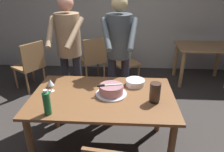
{
  "coord_description": "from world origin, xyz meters",
  "views": [
    {
      "loc": [
        0.22,
        -2.0,
        1.9
      ],
      "look_at": [
        0.09,
        0.18,
        0.9
      ],
      "focal_mm": 34.43,
      "sensor_mm": 36.0,
      "label": 1
    }
  ],
  "objects_px": {
    "plate_stack": "(135,82)",
    "hurricane_lamp": "(155,92)",
    "water_bottle": "(47,103)",
    "background_table": "(203,54)",
    "wine_glass_near": "(50,83)",
    "cake_on_platter": "(111,90)",
    "cake_knife": "(105,85)",
    "main_dining_table": "(103,104)",
    "person_cutting_cake": "(119,48)",
    "background_chair_0": "(124,59)",
    "person_standing_beside": "(69,46)",
    "background_chair_1": "(93,58)",
    "background_chair_2": "(30,64)"
  },
  "relations": [
    {
      "from": "hurricane_lamp",
      "to": "person_cutting_cake",
      "type": "distance_m",
      "value": 0.9
    },
    {
      "from": "wine_glass_near",
      "to": "person_standing_beside",
      "type": "distance_m",
      "value": 0.69
    },
    {
      "from": "cake_knife",
      "to": "wine_glass_near",
      "type": "distance_m",
      "value": 0.6
    },
    {
      "from": "main_dining_table",
      "to": "background_table",
      "type": "height_order",
      "value": "main_dining_table"
    },
    {
      "from": "cake_on_platter",
      "to": "plate_stack",
      "type": "height_order",
      "value": "cake_on_platter"
    },
    {
      "from": "cake_knife",
      "to": "person_standing_beside",
      "type": "height_order",
      "value": "person_standing_beside"
    },
    {
      "from": "main_dining_table",
      "to": "wine_glass_near",
      "type": "distance_m",
      "value": 0.62
    },
    {
      "from": "cake_knife",
      "to": "water_bottle",
      "type": "bearing_deg",
      "value": -142.24
    },
    {
      "from": "water_bottle",
      "to": "background_table",
      "type": "bearing_deg",
      "value": 47.08
    },
    {
      "from": "plate_stack",
      "to": "hurricane_lamp",
      "type": "xyz_separation_m",
      "value": [
        0.18,
        -0.36,
        0.07
      ]
    },
    {
      "from": "cake_knife",
      "to": "hurricane_lamp",
      "type": "xyz_separation_m",
      "value": [
        0.52,
        -0.11,
        -0.01
      ]
    },
    {
      "from": "cake_on_platter",
      "to": "background_chair_0",
      "type": "height_order",
      "value": "background_chair_0"
    },
    {
      "from": "main_dining_table",
      "to": "wine_glass_near",
      "type": "relative_size",
      "value": 10.64
    },
    {
      "from": "cake_on_platter",
      "to": "water_bottle",
      "type": "relative_size",
      "value": 1.36
    },
    {
      "from": "cake_on_platter",
      "to": "background_table",
      "type": "relative_size",
      "value": 0.34
    },
    {
      "from": "person_standing_beside",
      "to": "background_table",
      "type": "distance_m",
      "value": 2.62
    },
    {
      "from": "cake_on_platter",
      "to": "cake_knife",
      "type": "xyz_separation_m",
      "value": [
        -0.07,
        -0.02,
        0.06
      ]
    },
    {
      "from": "person_standing_beside",
      "to": "wine_glass_near",
      "type": "bearing_deg",
      "value": -95.66
    },
    {
      "from": "main_dining_table",
      "to": "person_cutting_cake",
      "type": "xyz_separation_m",
      "value": [
        0.15,
        0.68,
        0.43
      ]
    },
    {
      "from": "plate_stack",
      "to": "person_cutting_cake",
      "type": "distance_m",
      "value": 0.55
    },
    {
      "from": "background_chair_2",
      "to": "background_table",
      "type": "bearing_deg",
      "value": 8.94
    },
    {
      "from": "water_bottle",
      "to": "background_chair_1",
      "type": "height_order",
      "value": "water_bottle"
    },
    {
      "from": "cake_knife",
      "to": "background_table",
      "type": "xyz_separation_m",
      "value": [
        1.7,
        1.98,
        -0.29
      ]
    },
    {
      "from": "main_dining_table",
      "to": "person_standing_beside",
      "type": "bearing_deg",
      "value": 125.93
    },
    {
      "from": "person_standing_beside",
      "to": "background_chair_2",
      "type": "distance_m",
      "value": 1.35
    },
    {
      "from": "main_dining_table",
      "to": "cake_knife",
      "type": "xyz_separation_m",
      "value": [
        0.02,
        0.01,
        0.22
      ]
    },
    {
      "from": "wine_glass_near",
      "to": "background_chair_0",
      "type": "xyz_separation_m",
      "value": [
        0.8,
        1.81,
        -0.36
      ]
    },
    {
      "from": "cake_on_platter",
      "to": "background_chair_2",
      "type": "bearing_deg",
      "value": 136.54
    },
    {
      "from": "water_bottle",
      "to": "background_table",
      "type": "xyz_separation_m",
      "value": [
        2.19,
        2.36,
        -0.29
      ]
    },
    {
      "from": "wine_glass_near",
      "to": "background_table",
      "type": "bearing_deg",
      "value": 39.92
    },
    {
      "from": "main_dining_table",
      "to": "background_chair_0",
      "type": "bearing_deg",
      "value": 83.49
    },
    {
      "from": "person_standing_beside",
      "to": "background_table",
      "type": "relative_size",
      "value": 1.72
    },
    {
      "from": "cake_on_platter",
      "to": "background_chair_0",
      "type": "distance_m",
      "value": 1.87
    },
    {
      "from": "background_chair_0",
      "to": "background_chair_1",
      "type": "distance_m",
      "value": 0.58
    },
    {
      "from": "water_bottle",
      "to": "wine_glass_near",
      "type": "bearing_deg",
      "value": 104.27
    },
    {
      "from": "hurricane_lamp",
      "to": "background_chair_0",
      "type": "distance_m",
      "value": 2.03
    },
    {
      "from": "cake_knife",
      "to": "background_table",
      "type": "bearing_deg",
      "value": 49.29
    },
    {
      "from": "main_dining_table",
      "to": "person_standing_beside",
      "type": "relative_size",
      "value": 0.89
    },
    {
      "from": "wine_glass_near",
      "to": "hurricane_lamp",
      "type": "bearing_deg",
      "value": -8.22
    },
    {
      "from": "main_dining_table",
      "to": "wine_glass_near",
      "type": "xyz_separation_m",
      "value": [
        -0.58,
        0.06,
        0.21
      ]
    },
    {
      "from": "cake_knife",
      "to": "wine_glass_near",
      "type": "xyz_separation_m",
      "value": [
        -0.6,
        0.05,
        -0.01
      ]
    },
    {
      "from": "person_cutting_cake",
      "to": "background_chair_1",
      "type": "xyz_separation_m",
      "value": [
        -0.52,
        1.19,
        -0.58
      ]
    },
    {
      "from": "background_table",
      "to": "background_chair_2",
      "type": "xyz_separation_m",
      "value": [
        -3.17,
        -0.5,
        -0.09
      ]
    },
    {
      "from": "plate_stack",
      "to": "wine_glass_near",
      "type": "relative_size",
      "value": 1.53
    },
    {
      "from": "hurricane_lamp",
      "to": "plate_stack",
      "type": "bearing_deg",
      "value": 116.38
    },
    {
      "from": "background_table",
      "to": "background_chair_1",
      "type": "relative_size",
      "value": 1.11
    },
    {
      "from": "person_standing_beside",
      "to": "cake_knife",
      "type": "bearing_deg",
      "value": -52.64
    },
    {
      "from": "water_bottle",
      "to": "cake_on_platter",
      "type": "bearing_deg",
      "value": 35.26
    },
    {
      "from": "water_bottle",
      "to": "background_chair_0",
      "type": "distance_m",
      "value": 2.37
    },
    {
      "from": "cake_knife",
      "to": "hurricane_lamp",
      "type": "distance_m",
      "value": 0.53
    }
  ]
}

